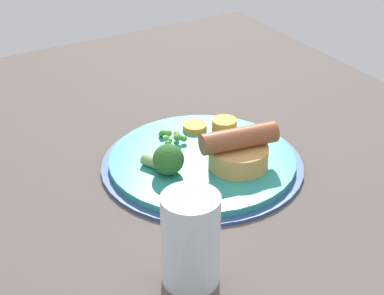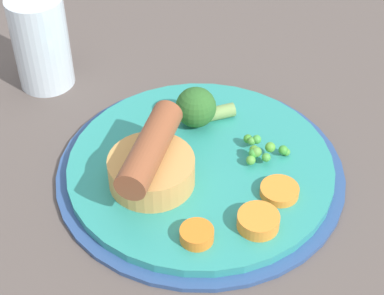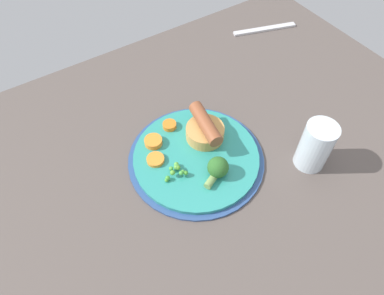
# 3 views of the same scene
# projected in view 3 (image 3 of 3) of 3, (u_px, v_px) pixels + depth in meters

# --- Properties ---
(dining_table) EXTENTS (1.10, 0.80, 0.03)m
(dining_table) POSITION_uv_depth(u_px,v_px,m) (205.00, 154.00, 0.71)
(dining_table) COLOR #564C47
(dining_table) RESTS_ON ground
(dinner_plate) EXTENTS (0.27, 0.27, 0.01)m
(dinner_plate) POSITION_uv_depth(u_px,v_px,m) (196.00, 158.00, 0.68)
(dinner_plate) COLOR #2D4C84
(dinner_plate) RESTS_ON dining_table
(sausage_pudding) EXTENTS (0.08, 0.11, 0.06)m
(sausage_pudding) POSITION_uv_depth(u_px,v_px,m) (205.00, 130.00, 0.69)
(sausage_pudding) COLOR tan
(sausage_pudding) RESTS_ON dinner_plate
(pea_pile) EXTENTS (0.05, 0.04, 0.02)m
(pea_pile) POSITION_uv_depth(u_px,v_px,m) (176.00, 170.00, 0.64)
(pea_pile) COLOR green
(pea_pile) RESTS_ON dinner_plate
(broccoli_floret_near) EXTENTS (0.06, 0.04, 0.04)m
(broccoli_floret_near) POSITION_uv_depth(u_px,v_px,m) (217.00, 168.00, 0.63)
(broccoli_floret_near) COLOR #2D6628
(broccoli_floret_near) RESTS_ON dinner_plate
(carrot_slice_0) EXTENTS (0.04, 0.04, 0.01)m
(carrot_slice_0) POSITION_uv_depth(u_px,v_px,m) (155.00, 159.00, 0.66)
(carrot_slice_0) COLOR orange
(carrot_slice_0) RESTS_ON dinner_plate
(carrot_slice_2) EXTENTS (0.04, 0.04, 0.01)m
(carrot_slice_2) POSITION_uv_depth(u_px,v_px,m) (153.00, 142.00, 0.69)
(carrot_slice_2) COLOR orange
(carrot_slice_2) RESTS_ON dinner_plate
(carrot_slice_3) EXTENTS (0.04, 0.04, 0.01)m
(carrot_slice_3) POSITION_uv_depth(u_px,v_px,m) (169.00, 125.00, 0.71)
(carrot_slice_3) COLOR orange
(carrot_slice_3) RESTS_ON dinner_plate
(fork) EXTENTS (0.18, 0.07, 0.01)m
(fork) POSITION_uv_depth(u_px,v_px,m) (265.00, 29.00, 0.95)
(fork) COLOR silver
(fork) RESTS_ON dining_table
(drinking_glass) EXTENTS (0.06, 0.06, 0.10)m
(drinking_glass) POSITION_uv_depth(u_px,v_px,m) (315.00, 146.00, 0.64)
(drinking_glass) COLOR silver
(drinking_glass) RESTS_ON dining_table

